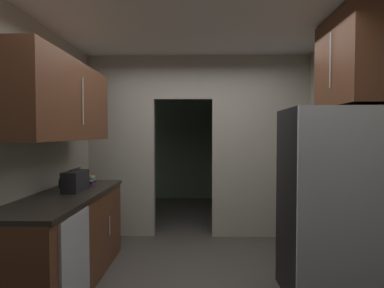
# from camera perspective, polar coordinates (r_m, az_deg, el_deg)

# --- Properties ---
(kitchen_overhead_slab) EXTENTS (3.63, 7.33, 0.06)m
(kitchen_overhead_slab) POSITION_cam_1_polar(r_m,az_deg,el_deg) (3.56, 0.93, 21.07)
(kitchen_overhead_slab) COLOR silver
(kitchen_partition) EXTENTS (3.23, 0.12, 2.66)m
(kitchen_partition) POSITION_cam_1_polar(r_m,az_deg,el_deg) (4.53, 1.75, 0.51)
(kitchen_partition) COLOR #ADA899
(kitchen_partition) RESTS_ON ground
(adjoining_room_shell) EXTENTS (3.23, 2.74, 2.66)m
(adjoining_room_shell) POSITION_cam_1_polar(r_m,az_deg,el_deg) (6.38, 1.19, 0.19)
(adjoining_room_shell) COLOR slate
(adjoining_room_shell) RESTS_ON ground
(refrigerator) EXTENTS (0.79, 0.72, 1.75)m
(refrigerator) POSITION_cam_1_polar(r_m,az_deg,el_deg) (3.13, 24.11, -10.14)
(refrigerator) COLOR black
(refrigerator) RESTS_ON ground
(lower_cabinet_run) EXTENTS (0.64, 1.87, 0.92)m
(lower_cabinet_run) POSITION_cam_1_polar(r_m,az_deg,el_deg) (3.44, -22.34, -16.16)
(lower_cabinet_run) COLOR brown
(lower_cabinet_run) RESTS_ON ground
(dishwasher) EXTENTS (0.02, 0.56, 0.86)m
(dishwasher) POSITION_cam_1_polar(r_m,az_deg,el_deg) (2.88, -20.84, -20.44)
(dishwasher) COLOR #B7BABC
(dishwasher) RESTS_ON ground
(upper_cabinet_counterside) EXTENTS (0.36, 1.69, 0.77)m
(upper_cabinet_counterside) POSITION_cam_1_polar(r_m,az_deg,el_deg) (3.28, -22.65, 7.38)
(upper_cabinet_counterside) COLOR brown
(upper_cabinet_fridgeside) EXTENTS (0.36, 0.87, 0.86)m
(upper_cabinet_fridgeside) POSITION_cam_1_polar(r_m,az_deg,el_deg) (3.32, 27.34, 13.70)
(upper_cabinet_fridgeside) COLOR brown
(boombox) EXTENTS (0.18, 0.37, 0.24)m
(boombox) POSITION_cam_1_polar(r_m,az_deg,el_deg) (3.44, -20.95, -6.45)
(boombox) COLOR black
(boombox) RESTS_ON lower_cabinet_run
(book_stack) EXTENTS (0.16, 0.16, 0.10)m
(book_stack) POSITION_cam_1_polar(r_m,az_deg,el_deg) (3.84, -18.65, -6.40)
(book_stack) COLOR #8C3893
(book_stack) RESTS_ON lower_cabinet_run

